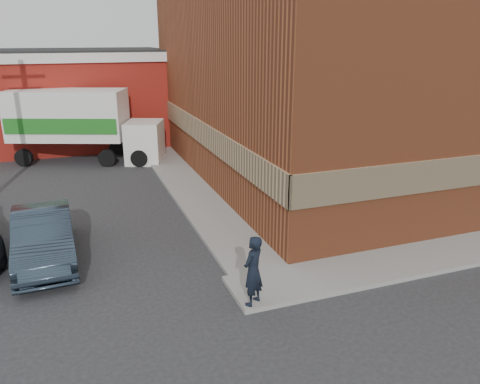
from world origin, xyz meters
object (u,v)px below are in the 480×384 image
object	(u,v)px
brick_building	(342,73)
sedan	(44,237)
warehouse	(30,98)
box_truck	(83,121)
man	(253,271)

from	to	relation	value
brick_building	sedan	xyz separation A→B (m)	(-13.51, -6.06, -3.92)
warehouse	box_truck	distance (m)	6.05
brick_building	sedan	bearing A→B (deg)	-155.85
brick_building	box_truck	size ratio (longest dim) A/B	2.32
man	brick_building	bearing A→B (deg)	-166.05
warehouse	man	xyz separation A→B (m)	(5.80, -21.55, -1.80)
warehouse	brick_building	bearing A→B (deg)	-37.20
brick_building	warehouse	world-z (taller)	brick_building
brick_building	box_truck	distance (m)	13.33
sedan	warehouse	bearing A→B (deg)	91.06
man	sedan	world-z (taller)	man
brick_building	warehouse	distance (m)	18.30
brick_building	man	xyz separation A→B (m)	(-8.70, -10.55, -3.68)
warehouse	man	bearing A→B (deg)	-74.94
man	box_truck	distance (m)	16.51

